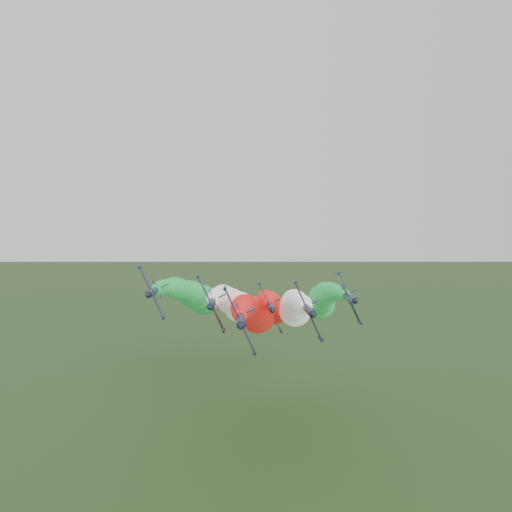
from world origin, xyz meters
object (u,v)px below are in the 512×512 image
Objects in this scene: jet_outer_left at (194,296)px; jet_trail at (271,306)px; jet_inner_left at (233,303)px; jet_lead at (253,313)px; jet_outer_right at (322,300)px; jet_inner_right at (295,307)px.

jet_trail is (22.09, 4.44, -3.55)m from jet_outer_left.
jet_outer_left is (-11.06, 7.47, 1.06)m from jet_inner_left.
jet_inner_left is at bearing -34.03° from jet_outer_left.
jet_outer_right is (20.30, 18.61, 0.93)m from jet_lead.
jet_outer_right is (36.43, -0.79, -1.09)m from jet_outer_left.
jet_lead reaches higher than jet_trail.
jet_inner_left is at bearing -132.82° from jet_trail.
jet_inner_right is at bearing 31.81° from jet_lead.
jet_inner_right is 15.07m from jet_outer_right.
jet_inner_left is (-5.07, 11.94, 0.96)m from jet_lead.
jet_trail is at bearing 47.18° from jet_inner_left.
jet_trail is at bearing 159.96° from jet_outer_right.
jet_lead is 25.31m from jet_outer_left.
jet_inner_left is at bearing 162.22° from jet_inner_right.
jet_outer_left is 0.99× the size of jet_outer_right.
jet_lead is 1.00× the size of jet_trail.
jet_inner_right is at bearing -128.33° from jet_outer_right.
jet_outer_left reaches higher than jet_outer_right.
jet_outer_right reaches higher than jet_inner_left.
jet_outer_left reaches higher than jet_lead.
jet_inner_left is 16.42m from jet_trail.
jet_inner_right is (16.02, -5.14, -0.54)m from jet_inner_left.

